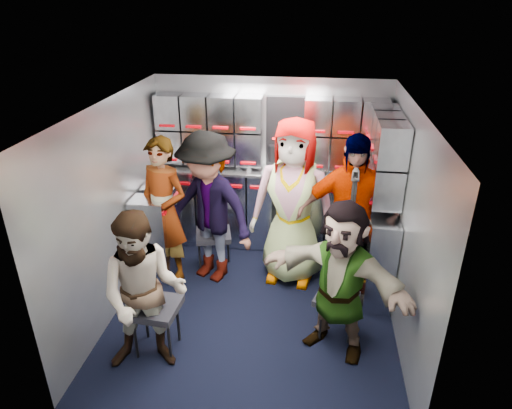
# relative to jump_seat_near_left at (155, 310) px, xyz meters

# --- Properties ---
(floor) EXTENTS (3.00, 3.00, 0.00)m
(floor) POSITION_rel_jump_seat_near_left_xyz_m (0.79, 0.73, -0.44)
(floor) COLOR black
(floor) RESTS_ON ground
(wall_back) EXTENTS (2.80, 0.04, 2.10)m
(wall_back) POSITION_rel_jump_seat_near_left_xyz_m (0.79, 2.23, 0.61)
(wall_back) COLOR #969CA4
(wall_back) RESTS_ON ground
(wall_left) EXTENTS (0.04, 3.00, 2.10)m
(wall_left) POSITION_rel_jump_seat_near_left_xyz_m (-0.61, 0.73, 0.61)
(wall_left) COLOR #969CA4
(wall_left) RESTS_ON ground
(wall_right) EXTENTS (0.04, 3.00, 2.10)m
(wall_right) POSITION_rel_jump_seat_near_left_xyz_m (2.19, 0.73, 0.61)
(wall_right) COLOR #969CA4
(wall_right) RESTS_ON ground
(ceiling) EXTENTS (2.80, 3.00, 0.02)m
(ceiling) POSITION_rel_jump_seat_near_left_xyz_m (0.79, 0.73, 1.66)
(ceiling) COLOR silver
(ceiling) RESTS_ON wall_back
(cart_bank_back) EXTENTS (2.68, 0.38, 0.99)m
(cart_bank_back) POSITION_rel_jump_seat_near_left_xyz_m (0.79, 2.02, 0.05)
(cart_bank_back) COLOR #A6ABB7
(cart_bank_back) RESTS_ON ground
(cart_bank_left) EXTENTS (0.38, 0.76, 0.99)m
(cart_bank_left) POSITION_rel_jump_seat_near_left_xyz_m (-0.40, 1.29, 0.05)
(cart_bank_left) COLOR #A6ABB7
(cart_bank_left) RESTS_ON ground
(counter) EXTENTS (2.68, 0.42, 0.03)m
(counter) POSITION_rel_jump_seat_near_left_xyz_m (0.79, 2.02, 0.57)
(counter) COLOR #B7BABF
(counter) RESTS_ON cart_bank_back
(locker_bank_back) EXTENTS (2.68, 0.28, 0.82)m
(locker_bank_back) POSITION_rel_jump_seat_near_left_xyz_m (0.79, 2.08, 1.05)
(locker_bank_back) COLOR #A6ABB7
(locker_bank_back) RESTS_ON wall_back
(locker_bank_right) EXTENTS (0.28, 1.00, 0.82)m
(locker_bank_right) POSITION_rel_jump_seat_near_left_xyz_m (2.04, 1.43, 1.05)
(locker_bank_right) COLOR #A6ABB7
(locker_bank_right) RESTS_ON wall_right
(right_cabinet) EXTENTS (0.28, 1.20, 1.00)m
(right_cabinet) POSITION_rel_jump_seat_near_left_xyz_m (2.04, 1.33, 0.06)
(right_cabinet) COLOR #A6ABB7
(right_cabinet) RESTS_ON ground
(coffee_niche) EXTENTS (0.46, 0.16, 0.84)m
(coffee_niche) POSITION_rel_jump_seat_near_left_xyz_m (0.97, 2.14, 1.03)
(coffee_niche) COLOR black
(coffee_niche) RESTS_ON wall_back
(red_latch_strip) EXTENTS (2.60, 0.02, 0.03)m
(red_latch_strip) POSITION_rel_jump_seat_near_left_xyz_m (0.79, 1.82, 0.44)
(red_latch_strip) COLOR #9A0008
(red_latch_strip) RESTS_ON cart_bank_back
(jump_seat_near_left) EXTENTS (0.45, 0.43, 0.50)m
(jump_seat_near_left) POSITION_rel_jump_seat_near_left_xyz_m (0.00, 0.00, 0.00)
(jump_seat_near_left) COLOR black
(jump_seat_near_left) RESTS_ON ground
(jump_seat_mid_left) EXTENTS (0.47, 0.46, 0.47)m
(jump_seat_mid_left) POSITION_rel_jump_seat_near_left_xyz_m (0.22, 1.41, -0.03)
(jump_seat_mid_left) COLOR black
(jump_seat_mid_left) RESTS_ON ground
(jump_seat_center) EXTENTS (0.46, 0.44, 0.47)m
(jump_seat_center) POSITION_rel_jump_seat_near_left_xyz_m (1.13, 1.52, -0.03)
(jump_seat_center) COLOR black
(jump_seat_center) RESTS_ON ground
(jump_seat_mid_right) EXTENTS (0.48, 0.47, 0.48)m
(jump_seat_mid_right) POSITION_rel_jump_seat_near_left_xyz_m (1.71, 1.26, -0.02)
(jump_seat_mid_right) COLOR black
(jump_seat_mid_right) RESTS_ON ground
(jump_seat_near_right) EXTENTS (0.46, 0.45, 0.43)m
(jump_seat_near_right) POSITION_rel_jump_seat_near_left_xyz_m (1.60, 0.42, -0.06)
(jump_seat_near_right) COLOR black
(jump_seat_near_right) RESTS_ON ground
(attendant_standing) EXTENTS (0.71, 0.59, 1.66)m
(attendant_standing) POSITION_rel_jump_seat_near_left_xyz_m (-0.26, 1.16, 0.39)
(attendant_standing) COLOR black
(attendant_standing) RESTS_ON ground
(attendant_arc_a) EXTENTS (0.81, 0.68, 1.48)m
(attendant_arc_a) POSITION_rel_jump_seat_near_left_xyz_m (-0.00, -0.18, 0.30)
(attendant_arc_a) COLOR black
(attendant_arc_a) RESTS_ON ground
(attendant_arc_b) EXTENTS (1.28, 1.04, 1.72)m
(attendant_arc_b) POSITION_rel_jump_seat_near_left_xyz_m (0.22, 1.23, 0.42)
(attendant_arc_b) COLOR black
(attendant_arc_b) RESTS_ON ground
(attendant_arc_c) EXTENTS (0.99, 0.73, 1.86)m
(attendant_arc_c) POSITION_rel_jump_seat_near_left_xyz_m (1.13, 1.34, 0.49)
(attendant_arc_c) COLOR black
(attendant_arc_c) RESTS_ON ground
(attendant_arc_d) EXTENTS (1.08, 0.49, 1.81)m
(attendant_arc_d) POSITION_rel_jump_seat_near_left_xyz_m (1.71, 1.08, 0.46)
(attendant_arc_d) COLOR black
(attendant_arc_d) RESTS_ON ground
(attendant_arc_e) EXTENTS (1.43, 1.01, 1.48)m
(attendant_arc_e) POSITION_rel_jump_seat_near_left_xyz_m (1.60, 0.24, 0.30)
(attendant_arc_e) COLOR black
(attendant_arc_e) RESTS_ON ground
(bottle_left) EXTENTS (0.06, 0.06, 0.24)m
(bottle_left) POSITION_rel_jump_seat_near_left_xyz_m (0.56, 1.97, 0.71)
(bottle_left) COLOR white
(bottle_left) RESTS_ON counter
(bottle_mid) EXTENTS (0.06, 0.06, 0.27)m
(bottle_mid) POSITION_rel_jump_seat_near_left_xyz_m (0.13, 1.97, 0.72)
(bottle_mid) COLOR white
(bottle_mid) RESTS_ON counter
(bottle_right) EXTENTS (0.06, 0.06, 0.25)m
(bottle_right) POSITION_rel_jump_seat_near_left_xyz_m (1.25, 1.97, 0.71)
(bottle_right) COLOR white
(bottle_right) RESTS_ON counter
(cup_left) EXTENTS (0.09, 0.09, 0.11)m
(cup_left) POSITION_rel_jump_seat_near_left_xyz_m (-0.08, 1.96, 0.64)
(cup_left) COLOR tan
(cup_left) RESTS_ON counter
(cup_right) EXTENTS (0.09, 0.09, 0.11)m
(cup_right) POSITION_rel_jump_seat_near_left_xyz_m (2.01, 1.96, 0.64)
(cup_right) COLOR tan
(cup_right) RESTS_ON counter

